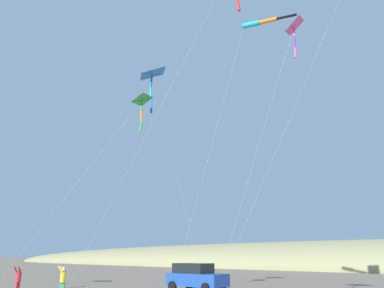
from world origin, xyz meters
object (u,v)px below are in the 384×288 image
kite_delta_blue_topmost (141,100)px  kite_windsock_purple_drifting (260,23)px  kite_delta_striped_overhead (152,74)px  cooler_box (209,285)px  person_child_grey_jacket (63,279)px  kite_delta_small_distant (293,26)px  parked_car (196,277)px  person_child_green_jacket (18,279)px  person_adult_flyer (63,275)px

kite_delta_blue_topmost → kite_windsock_purple_drifting: kite_windsock_purple_drifting is taller
kite_delta_striped_overhead → kite_windsock_purple_drifting: bearing=-29.6°
cooler_box → person_child_grey_jacket: (-9.92, 3.95, 0.75)m
kite_delta_small_distant → parked_car: bearing=121.5°
cooler_box → kite_delta_small_distant: kite_delta_small_distant is taller
person_child_green_jacket → kite_delta_blue_topmost: kite_delta_blue_topmost is taller
parked_car → kite_delta_small_distant: size_ratio=0.21×
kite_delta_striped_overhead → person_child_grey_jacket: bearing=120.3°
parked_car → kite_delta_striped_overhead: kite_delta_striped_overhead is taller
cooler_box → kite_delta_blue_topmost: bearing=-172.6°
parked_car → kite_delta_striped_overhead: size_ratio=0.29×
kite_delta_striped_overhead → kite_delta_small_distant: bearing=-36.5°
parked_car → kite_delta_blue_topmost: kite_delta_blue_topmost is taller
cooler_box → kite_windsock_purple_drifting: kite_windsock_purple_drifting is taller
kite_delta_small_distant → kite_windsock_purple_drifting: size_ratio=0.97×
kite_delta_striped_overhead → kite_windsock_purple_drifting: 11.00m
person_child_grey_jacket → kite_windsock_purple_drifting: bearing=-40.8°
person_adult_flyer → kite_delta_striped_overhead: bearing=-89.3°
person_adult_flyer → kite_delta_striped_overhead: (0.11, -9.07, 13.82)m
cooler_box → kite_windsock_purple_drifting: size_ratio=0.03×
person_child_grey_jacket → kite_windsock_purple_drifting: 24.46m
person_adult_flyer → person_child_grey_jacket: (-2.62, -4.39, 0.02)m
person_child_green_jacket → kite_delta_small_distant: (13.50, -14.02, 19.31)m
person_child_grey_jacket → kite_delta_blue_topmost: kite_delta_blue_topmost is taller
kite_delta_blue_topmost → kite_delta_striped_overhead: 2.78m
person_child_grey_jacket → cooler_box: bearing=-21.7°
cooler_box → person_child_grey_jacket: size_ratio=0.35×
kite_delta_small_distant → kite_windsock_purple_drifting: bearing=118.5°
person_adult_flyer → kite_delta_blue_topmost: kite_delta_blue_topmost is taller
kite_windsock_purple_drifting → kite_delta_striped_overhead: bearing=150.4°
person_child_green_jacket → kite_delta_striped_overhead: bearing=-58.9°
kite_delta_blue_topmost → kite_delta_striped_overhead: bearing=17.0°
person_child_grey_jacket → parked_car: bearing=-30.8°
person_child_green_jacket → kite_delta_blue_topmost: size_ratio=0.14×
parked_car → cooler_box: parked_car is taller
person_adult_flyer → kite_delta_blue_topmost: (-1.07, -9.43, 11.33)m
kite_delta_small_distant → person_child_green_jacket: bearing=133.9°
person_child_green_jacket → kite_delta_striped_overhead: 16.23m
cooler_box → kite_delta_blue_topmost: size_ratio=0.05×
kite_delta_striped_overhead → kite_windsock_purple_drifting: kite_windsock_purple_drifting is taller
person_child_grey_jacket → kite_delta_blue_topmost: 12.49m
kite_delta_blue_topmost → kite_delta_striped_overhead: (1.18, 0.36, 2.49)m
cooler_box → person_adult_flyer: (-7.29, 8.34, 0.73)m
parked_car → person_child_green_jacket: size_ratio=2.53×
cooler_box → kite_delta_striped_overhead: 16.25m
person_adult_flyer → kite_delta_small_distant: kite_delta_small_distant is taller
parked_car → kite_windsock_purple_drifting: size_ratio=0.20×
parked_car → person_child_grey_jacket: parked_car is taller
person_child_green_jacket → kite_delta_blue_topmost: bearing=-67.2°
person_child_grey_jacket → kite_delta_blue_topmost: size_ratio=0.14×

